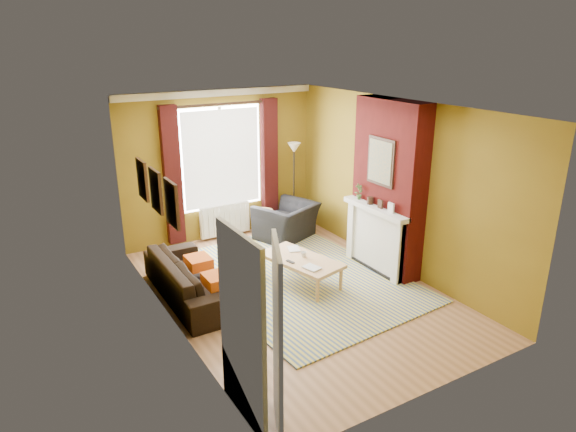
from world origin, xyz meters
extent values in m
plane|color=#8B5F3F|center=(0.00, 0.00, 0.00)|extent=(5.50, 5.50, 0.00)
cube|color=brown|center=(0.00, 2.75, 1.40)|extent=(3.80, 0.02, 2.80)
cube|color=brown|center=(0.00, -2.75, 1.40)|extent=(3.80, 0.02, 2.80)
cube|color=brown|center=(1.90, 0.00, 1.40)|extent=(0.02, 5.50, 2.80)
cube|color=brown|center=(-1.90, 0.00, 1.40)|extent=(0.02, 5.50, 2.80)
cube|color=silver|center=(0.00, 0.00, 2.80)|extent=(3.80, 5.50, 0.01)
cube|color=#410A09|center=(1.72, 0.00, 1.40)|extent=(0.35, 1.40, 2.80)
cube|color=silver|center=(1.53, 0.00, 0.55)|extent=(0.12, 1.30, 1.10)
cube|color=silver|center=(1.48, 0.00, 1.08)|extent=(0.22, 1.40, 0.08)
cube|color=silver|center=(1.51, -0.58, 0.52)|extent=(0.16, 0.14, 1.04)
cube|color=silver|center=(1.51, 0.58, 0.52)|extent=(0.16, 0.14, 1.04)
cube|color=black|center=(1.56, 0.00, 0.45)|extent=(0.06, 0.80, 0.90)
cube|color=black|center=(1.54, 0.00, 0.03)|extent=(0.20, 1.00, 0.06)
cube|color=silver|center=(1.49, -0.35, 1.20)|extent=(0.03, 0.12, 0.16)
cube|color=black|center=(1.49, -0.10, 1.19)|extent=(0.03, 0.10, 0.14)
cylinder|color=black|center=(1.49, 0.15, 1.18)|extent=(0.10, 0.10, 0.12)
cube|color=black|center=(1.53, 0.00, 1.85)|extent=(0.03, 0.60, 0.75)
cube|color=#B07F3B|center=(1.51, 0.00, 1.85)|extent=(0.01, 0.52, 0.66)
cube|color=silver|center=(0.00, 2.71, 2.74)|extent=(3.80, 0.08, 0.12)
cube|color=white|center=(0.00, 2.72, 1.55)|extent=(1.60, 0.04, 1.90)
cube|color=white|center=(0.00, 2.68, 1.55)|extent=(1.50, 0.02, 1.80)
cube|color=silver|center=(0.00, 2.70, 1.55)|extent=(0.06, 0.04, 1.90)
cube|color=#350C0C|center=(-0.98, 2.63, 1.35)|extent=(0.30, 0.16, 2.50)
cube|color=#350C0C|center=(0.98, 2.63, 1.35)|extent=(0.30, 0.16, 2.50)
cylinder|color=black|center=(0.00, 2.63, 2.55)|extent=(2.30, 0.05, 0.05)
cube|color=silver|center=(0.00, 2.65, 0.35)|extent=(1.00, 0.10, 0.60)
cube|color=silver|center=(-0.45, 2.59, 0.35)|extent=(0.04, 0.03, 0.56)
cube|color=silver|center=(-0.34, 2.59, 0.35)|extent=(0.04, 0.03, 0.56)
cube|color=silver|center=(-0.23, 2.59, 0.35)|extent=(0.04, 0.03, 0.56)
cube|color=silver|center=(-0.12, 2.59, 0.35)|extent=(0.04, 0.03, 0.56)
cube|color=silver|center=(-0.01, 2.59, 0.35)|extent=(0.04, 0.03, 0.56)
cube|color=silver|center=(0.10, 2.59, 0.35)|extent=(0.04, 0.03, 0.56)
cube|color=silver|center=(0.21, 2.59, 0.35)|extent=(0.04, 0.03, 0.56)
cube|color=silver|center=(0.32, 2.59, 0.35)|extent=(0.04, 0.03, 0.56)
cube|color=silver|center=(0.43, 2.59, 0.35)|extent=(0.04, 0.03, 0.56)
cube|color=black|center=(-1.87, -0.10, 1.75)|extent=(0.04, 0.44, 0.58)
cube|color=#AEC62E|center=(-1.84, -0.10, 1.75)|extent=(0.01, 0.38, 0.52)
cube|color=black|center=(-1.87, 0.55, 1.75)|extent=(0.04, 0.44, 0.58)
cube|color=green|center=(-1.84, 0.55, 1.75)|extent=(0.01, 0.38, 0.52)
cube|color=black|center=(-1.87, 1.20, 1.75)|extent=(0.04, 0.44, 0.58)
cube|color=#D84A36|center=(-1.84, 1.20, 1.75)|extent=(0.01, 0.38, 0.52)
cube|color=silver|center=(-1.88, -2.05, 1.00)|extent=(0.05, 0.94, 2.06)
cube|color=black|center=(-1.85, -2.05, 1.00)|extent=(0.02, 0.80, 1.98)
cube|color=silver|center=(-1.68, -2.41, 1.00)|extent=(0.37, 0.74, 1.98)
imported|color=#417232|center=(1.49, 0.45, 1.26)|extent=(0.14, 0.10, 0.27)
cube|color=#BB480F|center=(-1.27, 0.04, 0.49)|extent=(0.34, 0.40, 0.16)
cube|color=#BB480F|center=(-1.27, 0.74, 0.49)|extent=(0.34, 0.40, 0.16)
cube|color=#334E8D|center=(0.25, 0.39, 0.01)|extent=(3.14, 4.15, 0.02)
imported|color=black|center=(-1.42, 0.64, 0.31)|extent=(0.84, 2.16, 0.63)
imported|color=black|center=(0.98, 1.98, 0.34)|extent=(1.33, 1.26, 0.69)
cube|color=tan|center=(0.19, 0.18, 0.41)|extent=(0.96, 1.44, 0.06)
cylinder|color=tan|center=(0.08, -0.46, 0.19)|extent=(0.07, 0.07, 0.39)
cylinder|color=tan|center=(0.59, -0.33, 0.19)|extent=(0.07, 0.07, 0.39)
cylinder|color=tan|center=(-0.21, 0.69, 0.19)|extent=(0.07, 0.07, 0.39)
cylinder|color=tan|center=(0.30, 0.82, 0.19)|extent=(0.07, 0.07, 0.39)
cylinder|color=olive|center=(0.68, 2.38, 0.25)|extent=(0.43, 0.43, 0.50)
cylinder|color=black|center=(1.40, 2.40, 0.02)|extent=(0.30, 0.30, 0.03)
cylinder|color=black|center=(1.40, 2.40, 0.84)|extent=(0.03, 0.03, 1.61)
cone|color=beige|center=(1.40, 2.40, 1.65)|extent=(0.30, 0.30, 0.19)
imported|color=#999999|center=(0.04, -0.24, 0.45)|extent=(0.25, 0.29, 0.02)
imported|color=#999999|center=(0.19, 0.57, 0.45)|extent=(0.26, 0.30, 0.02)
imported|color=#999999|center=(0.25, 0.20, 0.48)|extent=(0.10, 0.10, 0.08)
cube|color=#242427|center=(-0.03, 0.13, 0.45)|extent=(0.08, 0.15, 0.02)
camera|label=1|loc=(-3.68, -6.00, 3.70)|focal=32.00mm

